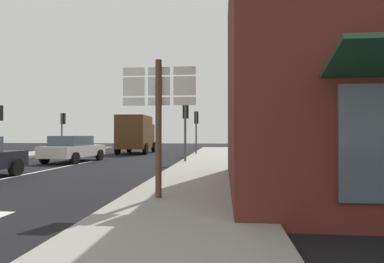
{
  "coord_description": "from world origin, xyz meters",
  "views": [
    {
      "loc": [
        7.59,
        -5.79,
        1.53
      ],
      "look_at": [
        5.7,
        13.22,
        1.73
      ],
      "focal_mm": 29.68,
      "sensor_mm": 36.0,
      "label": 1
    }
  ],
  "objects_px": {
    "sedan_far": "(73,148)",
    "traffic_light_near_right": "(186,118)",
    "route_sign_post": "(159,114)",
    "traffic_light_far_left": "(63,124)",
    "delivery_truck": "(136,133)",
    "traffic_light_far_right": "(196,123)"
  },
  "relations": [
    {
      "from": "sedan_far",
      "to": "traffic_light_near_right",
      "type": "xyz_separation_m",
      "value": [
        6.39,
        -0.34,
        1.68
      ]
    },
    {
      "from": "route_sign_post",
      "to": "traffic_light_far_left",
      "type": "distance_m",
      "value": 21.43
    },
    {
      "from": "delivery_truck",
      "to": "traffic_light_far_right",
      "type": "relative_size",
      "value": 1.56
    },
    {
      "from": "sedan_far",
      "to": "delivery_truck",
      "type": "distance_m",
      "value": 8.49
    },
    {
      "from": "sedan_far",
      "to": "traffic_light_far_left",
      "type": "height_order",
      "value": "traffic_light_far_left"
    },
    {
      "from": "delivery_truck",
      "to": "sedan_far",
      "type": "bearing_deg",
      "value": -98.59
    },
    {
      "from": "route_sign_post",
      "to": "traffic_light_far_right",
      "type": "height_order",
      "value": "traffic_light_far_right"
    },
    {
      "from": "sedan_far",
      "to": "traffic_light_far_left",
      "type": "bearing_deg",
      "value": 121.36
    },
    {
      "from": "sedan_far",
      "to": "delivery_truck",
      "type": "height_order",
      "value": "delivery_truck"
    },
    {
      "from": "sedan_far",
      "to": "traffic_light_near_right",
      "type": "distance_m",
      "value": 6.62
    },
    {
      "from": "traffic_light_far_left",
      "to": "delivery_truck",
      "type": "bearing_deg",
      "value": 4.74
    },
    {
      "from": "traffic_light_near_right",
      "to": "traffic_light_far_right",
      "type": "distance_m",
      "value": 6.66
    },
    {
      "from": "traffic_light_far_right",
      "to": "traffic_light_far_left",
      "type": "distance_m",
      "value": 11.27
    },
    {
      "from": "route_sign_post",
      "to": "traffic_light_far_right",
      "type": "distance_m",
      "value": 16.41
    },
    {
      "from": "traffic_light_near_right",
      "to": "traffic_light_far_left",
      "type": "relative_size",
      "value": 1.0
    },
    {
      "from": "traffic_light_near_right",
      "to": "traffic_light_far_left",
      "type": "bearing_deg",
      "value": 143.78
    },
    {
      "from": "delivery_truck",
      "to": "traffic_light_far_left",
      "type": "relative_size",
      "value": 1.53
    },
    {
      "from": "delivery_truck",
      "to": "traffic_light_far_left",
      "type": "xyz_separation_m",
      "value": [
        -6.04,
        -0.5,
        0.8
      ]
    },
    {
      "from": "sedan_far",
      "to": "traffic_light_far_left",
      "type": "relative_size",
      "value": 1.31
    },
    {
      "from": "delivery_truck",
      "to": "route_sign_post",
      "type": "height_order",
      "value": "route_sign_post"
    },
    {
      "from": "delivery_truck",
      "to": "traffic_light_near_right",
      "type": "xyz_separation_m",
      "value": [
        5.13,
        -8.68,
        0.79
      ]
    },
    {
      "from": "delivery_truck",
      "to": "traffic_light_far_right",
      "type": "xyz_separation_m",
      "value": [
        5.13,
        -2.02,
        0.76
      ]
    }
  ]
}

